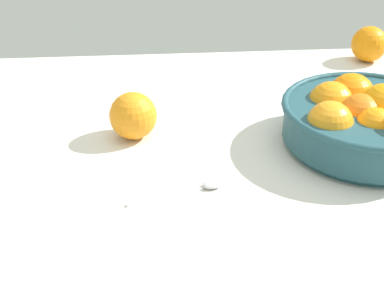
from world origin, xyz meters
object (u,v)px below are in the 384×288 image
(fruit_bowl, at_px, (366,120))
(loose_orange_0, at_px, (369,44))
(spoon, at_px, (192,189))
(loose_orange_1, at_px, (133,116))

(fruit_bowl, distance_m, loose_orange_0, 0.41)
(loose_orange_0, distance_m, spoon, 0.67)
(loose_orange_1, bearing_deg, fruit_bowl, -9.01)
(fruit_bowl, height_order, loose_orange_1, fruit_bowl)
(spoon, bearing_deg, loose_orange_1, 116.16)
(spoon, bearing_deg, loose_orange_0, 48.23)
(loose_orange_1, height_order, spoon, loose_orange_1)
(loose_orange_0, height_order, loose_orange_1, loose_orange_1)
(fruit_bowl, height_order, loose_orange_0, fruit_bowl)
(fruit_bowl, relative_size, spoon, 1.98)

